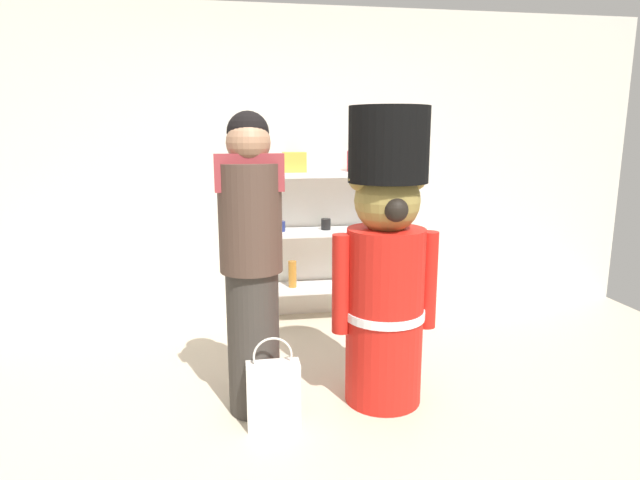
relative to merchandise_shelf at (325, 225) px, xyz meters
name	(u,v)px	position (x,y,z in m)	size (l,w,h in m)	color
ground_plane	(325,458)	(-0.34, -1.98, -0.83)	(6.40, 6.40, 0.00)	beige
back_wall	(281,168)	(-0.34, 0.22, 0.47)	(6.40, 0.12, 2.60)	silver
merchandise_shelf	(325,225)	(0.00, 0.00, 0.00)	(1.20, 0.35, 1.61)	white
teddy_bear_guard	(386,262)	(0.11, -1.44, 0.03)	(0.63, 0.47, 1.73)	red
person_shopper	(251,260)	(-0.66, -1.44, 0.07)	(0.36, 0.35, 1.71)	#38332D
shopping_bag	(273,393)	(-0.57, -1.64, -0.64)	(0.29, 0.12, 0.52)	silver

